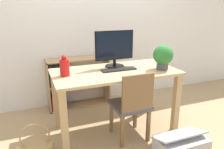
% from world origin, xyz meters
% --- Properties ---
extents(ground_plane, '(10.00, 10.00, 0.00)m').
position_xyz_m(ground_plane, '(0.00, 0.00, 0.00)').
color(ground_plane, tan).
extents(wall_back, '(8.00, 0.05, 2.60)m').
position_xyz_m(wall_back, '(0.00, 1.02, 1.30)').
color(wall_back, white).
rests_on(wall_back, ground_plane).
extents(desk, '(1.45, 0.73, 0.77)m').
position_xyz_m(desk, '(0.00, 0.00, 0.64)').
color(desk, tan).
rests_on(desk, ground_plane).
extents(monitor, '(0.49, 0.23, 0.44)m').
position_xyz_m(monitor, '(0.06, 0.17, 1.01)').
color(monitor, black).
rests_on(monitor, desk).
extents(keyboard, '(0.42, 0.11, 0.02)m').
position_xyz_m(keyboard, '(0.05, -0.00, 0.78)').
color(keyboard, black).
rests_on(keyboard, desk).
extents(vase, '(0.10, 0.10, 0.23)m').
position_xyz_m(vase, '(-0.58, 0.02, 0.87)').
color(vase, red).
rests_on(vase, desk).
extents(potted_plant, '(0.23, 0.23, 0.29)m').
position_xyz_m(potted_plant, '(0.55, -0.15, 0.93)').
color(potted_plant, '#4C4C51').
rests_on(potted_plant, desk).
extents(chair, '(0.40, 0.40, 0.83)m').
position_xyz_m(chair, '(0.09, -0.28, 0.45)').
color(chair, '#4C4C51').
rests_on(chair, ground_plane).
extents(bookshelf, '(0.93, 0.28, 0.76)m').
position_xyz_m(bookshelf, '(-0.42, 0.84, 0.38)').
color(bookshelf, tan).
rests_on(bookshelf, ground_plane).
extents(storage_box, '(0.52, 0.36, 0.28)m').
position_xyz_m(storage_box, '(0.44, -0.73, 0.11)').
color(storage_box, '#B2B2B7').
rests_on(storage_box, ground_plane).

